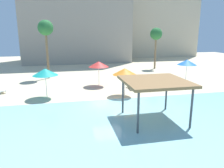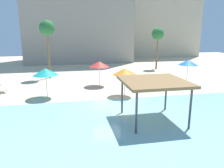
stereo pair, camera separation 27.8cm
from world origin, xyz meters
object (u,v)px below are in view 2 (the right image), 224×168
Objects in this scene: lounge_chair_0 at (132,85)px; lounge_chair_1 at (165,81)px; palm_tree_0 at (158,35)px; beach_umbrella_red_0 at (99,64)px; beach_umbrella_blue_1 at (188,62)px; lounge_chair_2 at (0,88)px; beach_umbrella_teal_3 at (46,72)px; beach_umbrella_orange_2 at (125,72)px; palm_tree_1 at (47,30)px; shade_pavilion at (154,83)px.

lounge_chair_0 is 1.01× the size of lounge_chair_1.
beach_umbrella_red_0 is at bearing -138.46° from palm_tree_0.
lounge_chair_2 is at bearing 178.49° from beach_umbrella_blue_1.
beach_umbrella_blue_1 is 1.03× the size of beach_umbrella_teal_3.
beach_umbrella_orange_2 is 12.81m from palm_tree_1.
lounge_chair_1 is (7.54, -0.66, -2.08)m from beach_umbrella_red_0.
beach_umbrella_blue_1 is at bearing -6.10° from beach_umbrella_red_0.
beach_umbrella_red_0 is at bearing -42.76° from palm_tree_1.
beach_umbrella_red_0 is 14.54m from palm_tree_0.
beach_umbrella_blue_1 is 0.43× the size of palm_tree_0.
palm_tree_0 is at bearing 57.15° from beach_umbrella_orange_2.
shade_pavilion reaches higher than lounge_chair_0.
lounge_chair_0 is (3.17, -1.91, -2.08)m from beach_umbrella_red_0.
beach_umbrella_blue_1 reaches higher than beach_umbrella_teal_3.
beach_umbrella_orange_2 is at bearing -122.85° from palm_tree_0.
lounge_chair_2 is 0.26× the size of palm_tree_1.
palm_tree_0 is at bearing 148.66° from lounge_chair_0.
beach_umbrella_teal_3 is (-7.49, 6.95, -0.25)m from shade_pavilion.
beach_umbrella_blue_1 is 20.30m from lounge_chair_2.
shade_pavilion reaches higher than beach_umbrella_orange_2.
beach_umbrella_teal_3 is 0.37× the size of palm_tree_1.
palm_tree_1 is (-7.50, 9.65, 3.83)m from beach_umbrella_orange_2.
beach_umbrella_orange_2 is at bearing 37.91° from lounge_chair_2.
palm_tree_1 reaches higher than beach_umbrella_teal_3.
beach_umbrella_blue_1 is 10.93m from palm_tree_0.
palm_tree_0 is (7.49, 11.35, 5.04)m from lounge_chair_0.
lounge_chair_0 is 4.55m from lounge_chair_1.
shade_pavilion is 1.54× the size of beach_umbrella_teal_3.
palm_tree_0 is (20.80, 9.98, 5.04)m from lounge_chair_2.
beach_umbrella_orange_2 is at bearing 93.52° from shade_pavilion.
beach_umbrella_teal_3 is at bearing -171.12° from beach_umbrella_blue_1.
palm_tree_1 reaches higher than lounge_chair_2.
lounge_chair_2 is 9.34m from palm_tree_1.
beach_umbrella_teal_3 reaches higher than lounge_chair_0.
beach_umbrella_red_0 is 4.24m from lounge_chair_0.
beach_umbrella_blue_1 is at bearing 49.82° from shade_pavilion.
beach_umbrella_red_0 is 8.66m from palm_tree_1.
shade_pavilion is at bearing -63.87° from lounge_chair_1.
lounge_chair_1 is at bearing -24.20° from palm_tree_1.
shade_pavilion is 10.22m from beach_umbrella_teal_3.
beach_umbrella_red_0 is 1.43× the size of lounge_chair_2.
lounge_chair_2 is (-4.78, 2.94, -2.04)m from beach_umbrella_teal_3.
beach_umbrella_red_0 is 10.37m from lounge_chair_2.
lounge_chair_1 is (5.78, 3.68, -1.96)m from beach_umbrella_orange_2.
beach_umbrella_teal_3 is 8.91m from lounge_chair_0.
shade_pavilion is at bearing -130.18° from beach_umbrella_blue_1.
palm_tree_1 is at bearing 108.67° from lounge_chair_2.
beach_umbrella_red_0 reaches higher than lounge_chair_0.
beach_umbrella_blue_1 is at bearing 99.02° from lounge_chair_0.
beach_umbrella_teal_3 is (-5.36, -3.48, -0.04)m from beach_umbrella_red_0.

